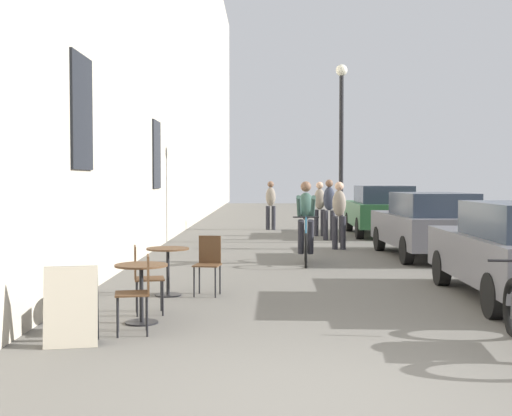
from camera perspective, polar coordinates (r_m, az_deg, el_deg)
The scene contains 15 objects.
ground_plane at distance 5.64m, azimuth 5.83°, elevation -15.63°, with size 88.00×88.00×0.00m, color #5B5954.
cafe_table_near at distance 8.30m, azimuth -9.71°, elevation -6.10°, with size 0.64×0.64×0.72m.
cafe_chair_near_toward_street at distance 7.74m, azimuth -9.91°, elevation -6.74°, with size 0.45×0.45×0.89m.
cafe_chair_near_toward_wall at distance 8.85m, azimuth -9.54°, elevation -5.59°, with size 0.45×0.45×0.89m.
cafe_table_mid at distance 10.20m, azimuth -7.49°, elevation -4.49°, with size 0.64×0.64×0.72m.
cafe_chair_mid_toward_street at distance 10.21m, azimuth -4.07°, elevation -4.49°, with size 0.43×0.43×0.89m.
sandwich_board_sign at distance 7.42m, azimuth -15.40°, elevation -7.99°, with size 0.61×0.48×0.84m.
cyclist_on_bicycle at distance 13.96m, azimuth 4.25°, elevation -1.42°, with size 0.52×1.76×1.74m.
pedestrian_near at distance 16.87m, azimuth 7.07°, elevation -0.28°, with size 0.37×0.29×1.69m.
pedestrian_mid at distance 19.41m, azimuth 6.23°, elevation 0.17°, with size 0.35×0.26×1.75m.
pedestrian_far at distance 20.80m, azimuth 5.42°, elevation 0.21°, with size 0.35×0.25×1.68m.
pedestrian_furthest at distance 23.29m, azimuth 1.25°, elevation 0.48°, with size 0.34×0.25×1.69m.
street_lamp at distance 18.72m, azimuth 7.25°, elevation 6.58°, with size 0.32×0.32×4.90m.
parked_car_second at distance 15.49m, azimuth 14.35°, elevation -1.31°, with size 1.85×4.15×1.46m.
parked_car_third at distance 21.37m, azimuth 10.56°, elevation -0.13°, with size 1.92×4.41×1.56m.
Camera 1 is at (-0.49, -5.34, 1.75)m, focal length 47.13 mm.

